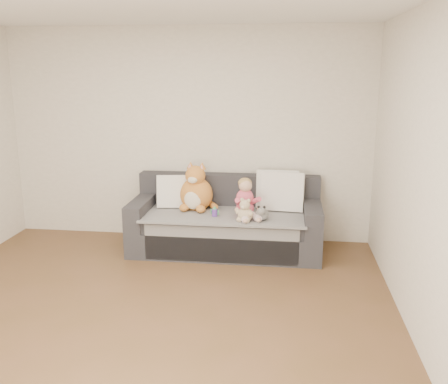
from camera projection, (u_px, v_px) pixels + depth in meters
name	position (u px, v px, depth m)	size (l,w,h in m)	color
room_shell	(139.00, 168.00, 4.14)	(5.00, 5.00, 5.00)	brown
sofa	(226.00, 224.00, 5.89)	(2.20, 0.94, 0.85)	#242428
cushion_left	(175.00, 191.00, 5.98)	(0.45, 0.25, 0.40)	white
cushion_right_back	(277.00, 189.00, 5.95)	(0.50, 0.22, 0.47)	white
cushion_right_front	(283.00, 191.00, 5.84)	(0.51, 0.27, 0.47)	white
toddler	(246.00, 200.00, 5.61)	(0.31, 0.45, 0.44)	#DB4D67
plush_cat	(196.00, 191.00, 5.88)	(0.47, 0.40, 0.59)	#BA7C29
teddy_bear	(245.00, 212.00, 5.43)	(0.20, 0.17, 0.27)	tan
plush_cow	(262.00, 214.00, 5.48)	(0.15, 0.23, 0.18)	white
sippy_cup	(215.00, 211.00, 5.62)	(0.10, 0.08, 0.12)	#643BA2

